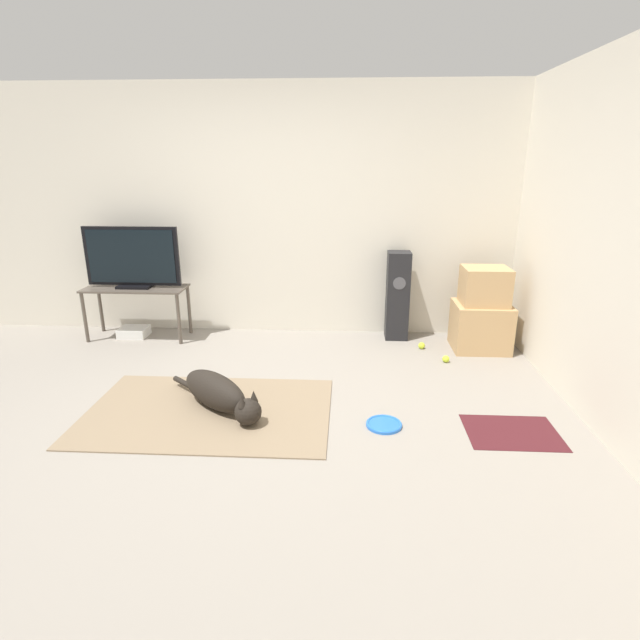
{
  "coord_description": "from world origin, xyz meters",
  "views": [
    {
      "loc": [
        0.85,
        -3.15,
        1.8
      ],
      "look_at": [
        0.61,
        1.06,
        0.45
      ],
      "focal_mm": 28.0,
      "sensor_mm": 36.0,
      "label": 1
    }
  ],
  "objects_px": {
    "tv": "(132,258)",
    "tennis_ball_by_boxes": "(422,346)",
    "dog": "(219,393)",
    "game_console": "(134,332)",
    "frisbee": "(384,424)",
    "tennis_ball_near_speaker": "(446,359)",
    "cardboard_box_upper": "(485,286)",
    "floor_speaker": "(398,296)",
    "tv_stand": "(136,295)",
    "cardboard_box_lower": "(481,327)"
  },
  "relations": [
    {
      "from": "tv",
      "to": "tennis_ball_by_boxes",
      "type": "xyz_separation_m",
      "value": [
        2.95,
        -0.18,
        -0.82
      ]
    },
    {
      "from": "dog",
      "to": "tv",
      "type": "distance_m",
      "value": 2.13
    },
    {
      "from": "tv",
      "to": "game_console",
      "type": "height_order",
      "value": "tv"
    },
    {
      "from": "frisbee",
      "to": "tennis_ball_near_speaker",
      "type": "distance_m",
      "value": 1.38
    },
    {
      "from": "cardboard_box_upper",
      "to": "floor_speaker",
      "type": "relative_size",
      "value": 0.47
    },
    {
      "from": "game_console",
      "to": "tennis_ball_near_speaker",
      "type": "bearing_deg",
      "value": -9.63
    },
    {
      "from": "tv_stand",
      "to": "game_console",
      "type": "distance_m",
      "value": 0.43
    },
    {
      "from": "floor_speaker",
      "to": "game_console",
      "type": "height_order",
      "value": "floor_speaker"
    },
    {
      "from": "frisbee",
      "to": "cardboard_box_lower",
      "type": "bearing_deg",
      "value": 56.63
    },
    {
      "from": "frisbee",
      "to": "tv",
      "type": "bearing_deg",
      "value": 144.87
    },
    {
      "from": "cardboard_box_upper",
      "to": "tennis_ball_near_speaker",
      "type": "xyz_separation_m",
      "value": [
        -0.39,
        -0.38,
        -0.61
      ]
    },
    {
      "from": "cardboard_box_upper",
      "to": "tennis_ball_near_speaker",
      "type": "bearing_deg",
      "value": -136.08
    },
    {
      "from": "dog",
      "to": "tv",
      "type": "relative_size",
      "value": 0.87
    },
    {
      "from": "dog",
      "to": "game_console",
      "type": "relative_size",
      "value": 2.92
    },
    {
      "from": "tv",
      "to": "tennis_ball_near_speaker",
      "type": "bearing_deg",
      "value": -9.54
    },
    {
      "from": "dog",
      "to": "tennis_ball_near_speaker",
      "type": "bearing_deg",
      "value": 29.23
    },
    {
      "from": "cardboard_box_lower",
      "to": "cardboard_box_upper",
      "type": "distance_m",
      "value": 0.41
    },
    {
      "from": "tv_stand",
      "to": "tennis_ball_near_speaker",
      "type": "bearing_deg",
      "value": -9.49
    },
    {
      "from": "cardboard_box_lower",
      "to": "floor_speaker",
      "type": "height_order",
      "value": "floor_speaker"
    },
    {
      "from": "cardboard_box_upper",
      "to": "floor_speaker",
      "type": "height_order",
      "value": "floor_speaker"
    },
    {
      "from": "frisbee",
      "to": "floor_speaker",
      "type": "relative_size",
      "value": 0.28
    },
    {
      "from": "tv_stand",
      "to": "tennis_ball_near_speaker",
      "type": "height_order",
      "value": "tv_stand"
    },
    {
      "from": "game_console",
      "to": "frisbee",
      "type": "bearing_deg",
      "value": -34.56
    },
    {
      "from": "floor_speaker",
      "to": "tennis_ball_near_speaker",
      "type": "distance_m",
      "value": 0.89
    },
    {
      "from": "dog",
      "to": "tennis_ball_by_boxes",
      "type": "distance_m",
      "value": 2.2
    },
    {
      "from": "cardboard_box_upper",
      "to": "tv_stand",
      "type": "height_order",
      "value": "cardboard_box_upper"
    },
    {
      "from": "tv",
      "to": "tennis_ball_near_speaker",
      "type": "xyz_separation_m",
      "value": [
        3.13,
        -0.53,
        -0.82
      ]
    },
    {
      "from": "tv_stand",
      "to": "cardboard_box_lower",
      "type": "bearing_deg",
      "value": -2.32
    },
    {
      "from": "frisbee",
      "to": "tv_stand",
      "type": "xyz_separation_m",
      "value": [
        -2.47,
        1.74,
        0.46
      ]
    },
    {
      "from": "cardboard_box_upper",
      "to": "dog",
      "type": "bearing_deg",
      "value": -147.8
    },
    {
      "from": "dog",
      "to": "tennis_ball_near_speaker",
      "type": "height_order",
      "value": "dog"
    },
    {
      "from": "frisbee",
      "to": "tv",
      "type": "relative_size",
      "value": 0.26
    },
    {
      "from": "tv_stand",
      "to": "tennis_ball_by_boxes",
      "type": "distance_m",
      "value": 2.98
    },
    {
      "from": "tv",
      "to": "game_console",
      "type": "distance_m",
      "value": 0.81
    },
    {
      "from": "game_console",
      "to": "tv",
      "type": "bearing_deg",
      "value": -13.17
    },
    {
      "from": "frisbee",
      "to": "cardboard_box_lower",
      "type": "relative_size",
      "value": 0.48
    },
    {
      "from": "cardboard_box_lower",
      "to": "tennis_ball_by_boxes",
      "type": "distance_m",
      "value": 0.61
    },
    {
      "from": "tennis_ball_near_speaker",
      "to": "game_console",
      "type": "xyz_separation_m",
      "value": [
        -3.21,
        0.54,
        0.02
      ]
    },
    {
      "from": "floor_speaker",
      "to": "game_console",
      "type": "bearing_deg",
      "value": -177.55
    },
    {
      "from": "cardboard_box_lower",
      "to": "tennis_ball_near_speaker",
      "type": "bearing_deg",
      "value": -136.04
    },
    {
      "from": "dog",
      "to": "tennis_ball_near_speaker",
      "type": "relative_size",
      "value": 12.78
    },
    {
      "from": "dog",
      "to": "tennis_ball_by_boxes",
      "type": "height_order",
      "value": "dog"
    },
    {
      "from": "tennis_ball_by_boxes",
      "to": "tennis_ball_near_speaker",
      "type": "height_order",
      "value": "same"
    },
    {
      "from": "floor_speaker",
      "to": "tv_stand",
      "type": "height_order",
      "value": "floor_speaker"
    },
    {
      "from": "tv",
      "to": "tennis_ball_near_speaker",
      "type": "relative_size",
      "value": 14.69
    },
    {
      "from": "tv_stand",
      "to": "tennis_ball_by_boxes",
      "type": "height_order",
      "value": "tv_stand"
    },
    {
      "from": "dog",
      "to": "cardboard_box_lower",
      "type": "relative_size",
      "value": 1.58
    },
    {
      "from": "dog",
      "to": "floor_speaker",
      "type": "relative_size",
      "value": 0.92
    },
    {
      "from": "dog",
      "to": "tennis_ball_by_boxes",
      "type": "relative_size",
      "value": 12.78
    },
    {
      "from": "cardboard_box_lower",
      "to": "floor_speaker",
      "type": "distance_m",
      "value": 0.88
    }
  ]
}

